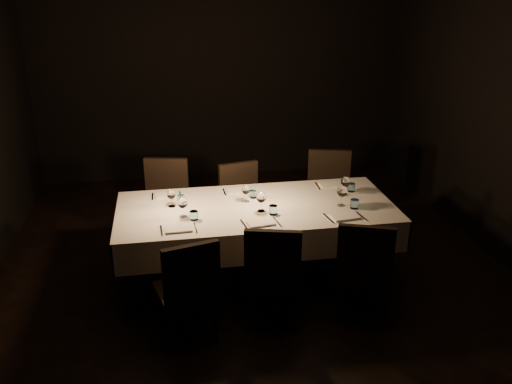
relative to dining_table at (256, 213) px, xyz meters
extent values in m
cube|color=black|center=(0.00, 0.00, -0.69)|extent=(5.00, 6.00, 0.01)
cube|color=black|center=(0.00, 3.00, 0.81)|extent=(5.00, 0.01, 3.00)
cube|color=black|center=(0.00, -3.00, 0.81)|extent=(5.00, 0.01, 3.00)
cube|color=black|center=(0.00, 0.00, 0.04)|extent=(2.40, 1.00, 0.04)
cylinder|color=black|center=(-1.12, -0.42, -0.33)|extent=(0.07, 0.07, 0.71)
cylinder|color=black|center=(-1.12, 0.42, -0.33)|extent=(0.07, 0.07, 0.71)
cylinder|color=black|center=(1.12, -0.42, -0.33)|extent=(0.07, 0.07, 0.71)
cylinder|color=black|center=(1.12, 0.42, -0.33)|extent=(0.07, 0.07, 0.71)
cube|color=beige|center=(0.00, 0.00, 0.07)|extent=(2.52, 1.12, 0.01)
cube|color=beige|center=(0.00, 0.55, -0.08)|extent=(2.52, 0.01, 0.28)
cube|color=beige|center=(0.00, -0.55, -0.08)|extent=(2.52, 0.01, 0.28)
cube|color=beige|center=(1.25, 0.00, -0.08)|extent=(0.01, 1.12, 0.28)
cube|color=beige|center=(-1.25, 0.00, -0.08)|extent=(0.01, 1.12, 0.28)
cylinder|color=black|center=(-0.57, -0.56, -0.50)|extent=(0.04, 0.04, 0.38)
cylinder|color=black|center=(-0.48, -0.91, -0.50)|extent=(0.04, 0.04, 0.38)
cylinder|color=black|center=(-0.91, -0.65, -0.50)|extent=(0.04, 0.04, 0.38)
cylinder|color=black|center=(-0.82, -1.00, -0.50)|extent=(0.04, 0.04, 0.38)
cube|color=black|center=(-0.70, -0.78, -0.28)|extent=(0.53, 0.53, 0.06)
cube|color=black|center=(-0.65, -0.96, -0.01)|extent=(0.44, 0.16, 0.48)
cube|color=silver|center=(-0.72, -0.38, 0.08)|extent=(0.23, 0.15, 0.02)
cube|color=silver|center=(-0.86, -0.38, 0.08)|extent=(0.03, 0.20, 0.01)
cube|color=silver|center=(-0.58, -0.38, 0.08)|extent=(0.02, 0.20, 0.01)
cylinder|color=silver|center=(-0.58, -0.20, 0.11)|extent=(0.07, 0.07, 0.08)
cylinder|color=white|center=(-0.67, -0.12, 0.08)|extent=(0.07, 0.07, 0.00)
cylinder|color=white|center=(-0.67, -0.12, 0.12)|extent=(0.01, 0.01, 0.09)
ellipsoid|color=white|center=(-0.67, -0.12, 0.21)|extent=(0.09, 0.09, 0.10)
cylinder|color=black|center=(0.25, -0.54, -0.49)|extent=(0.04, 0.04, 0.39)
cylinder|color=black|center=(0.16, -0.89, -0.49)|extent=(0.04, 0.04, 0.39)
cylinder|color=black|center=(-0.10, -0.45, -0.49)|extent=(0.04, 0.04, 0.39)
cylinder|color=black|center=(-0.19, -0.80, -0.49)|extent=(0.04, 0.04, 0.39)
cube|color=black|center=(0.03, -0.67, -0.27)|extent=(0.54, 0.54, 0.06)
cube|color=black|center=(-0.02, -0.86, 0.00)|extent=(0.44, 0.16, 0.48)
cube|color=silver|center=(-0.02, -0.38, 0.08)|extent=(0.24, 0.17, 0.02)
cube|color=silver|center=(-0.17, -0.38, 0.08)|extent=(0.05, 0.21, 0.01)
cube|color=silver|center=(0.12, -0.38, 0.08)|extent=(0.04, 0.20, 0.01)
cylinder|color=silver|center=(0.12, -0.20, 0.12)|extent=(0.07, 0.07, 0.08)
cylinder|color=white|center=(0.03, -0.12, 0.08)|extent=(0.07, 0.07, 0.00)
cylinder|color=white|center=(0.03, -0.12, 0.12)|extent=(0.01, 0.01, 0.09)
ellipsoid|color=white|center=(0.03, -0.12, 0.21)|extent=(0.09, 0.09, 0.10)
cylinder|color=black|center=(1.02, -0.62, -0.49)|extent=(0.04, 0.04, 0.39)
cylinder|color=black|center=(0.89, -0.96, -0.49)|extent=(0.04, 0.04, 0.39)
cylinder|color=black|center=(0.68, -0.50, -0.49)|extent=(0.04, 0.04, 0.39)
cylinder|color=black|center=(0.55, -0.84, -0.49)|extent=(0.04, 0.04, 0.39)
cube|color=black|center=(0.78, -0.73, -0.27)|extent=(0.57, 0.57, 0.06)
cube|color=black|center=(0.72, -0.91, 0.00)|extent=(0.43, 0.20, 0.48)
cube|color=silver|center=(0.72, -0.38, 0.08)|extent=(0.25, 0.18, 0.02)
cube|color=silver|center=(0.57, -0.38, 0.08)|extent=(0.05, 0.21, 0.01)
cube|color=silver|center=(0.87, -0.38, 0.08)|extent=(0.04, 0.21, 0.01)
cylinder|color=silver|center=(0.87, -0.20, 0.12)|extent=(0.08, 0.08, 0.08)
cylinder|color=white|center=(0.77, -0.12, 0.08)|extent=(0.07, 0.07, 0.00)
cylinder|color=white|center=(0.77, -0.12, 0.12)|extent=(0.01, 0.01, 0.09)
ellipsoid|color=white|center=(0.77, -0.12, 0.21)|extent=(0.09, 0.09, 0.11)
cylinder|color=black|center=(-1.06, 0.62, -0.49)|extent=(0.04, 0.04, 0.40)
cylinder|color=black|center=(-0.98, 0.99, -0.49)|extent=(0.04, 0.04, 0.40)
cylinder|color=black|center=(-0.69, 0.54, -0.49)|extent=(0.04, 0.04, 0.40)
cylinder|color=black|center=(-0.61, 0.91, -0.49)|extent=(0.04, 0.04, 0.40)
cube|color=black|center=(-0.83, 0.77, -0.26)|extent=(0.54, 0.54, 0.06)
cube|color=black|center=(-0.79, 0.96, 0.02)|extent=(0.46, 0.15, 0.50)
cube|color=silver|center=(-0.80, 0.38, 0.08)|extent=(0.20, 0.13, 0.01)
cube|color=silver|center=(-0.93, 0.38, 0.08)|extent=(0.02, 0.19, 0.01)
cube|color=silver|center=(-0.67, 0.38, 0.08)|extent=(0.01, 0.19, 0.01)
cylinder|color=silver|center=(-0.67, 0.20, 0.11)|extent=(0.07, 0.07, 0.07)
cylinder|color=white|center=(-0.76, 0.12, 0.08)|extent=(0.06, 0.06, 0.00)
cylinder|color=white|center=(-0.76, 0.12, 0.12)|extent=(0.01, 0.01, 0.08)
ellipsoid|color=white|center=(-0.76, 0.12, 0.20)|extent=(0.08, 0.08, 0.09)
cylinder|color=black|center=(-0.13, 0.47, -0.50)|extent=(0.04, 0.04, 0.37)
cylinder|color=black|center=(-0.21, 0.81, -0.50)|extent=(0.04, 0.04, 0.37)
cylinder|color=black|center=(0.21, 0.55, -0.50)|extent=(0.04, 0.04, 0.37)
cylinder|color=black|center=(0.13, 0.89, -0.50)|extent=(0.04, 0.04, 0.37)
cube|color=black|center=(0.00, 0.68, -0.29)|extent=(0.51, 0.51, 0.06)
cube|color=black|center=(-0.04, 0.86, -0.03)|extent=(0.43, 0.14, 0.47)
cube|color=silver|center=(-0.12, 0.38, 0.08)|extent=(0.21, 0.14, 0.01)
cube|color=silver|center=(-0.25, 0.38, 0.08)|extent=(0.02, 0.18, 0.01)
cube|color=silver|center=(0.01, 0.38, 0.08)|extent=(0.02, 0.18, 0.01)
cylinder|color=silver|center=(0.01, 0.20, 0.11)|extent=(0.07, 0.07, 0.07)
cylinder|color=white|center=(-0.07, 0.12, 0.08)|extent=(0.06, 0.06, 0.00)
cylinder|color=white|center=(-0.07, 0.12, 0.12)|extent=(0.01, 0.01, 0.08)
ellipsoid|color=white|center=(-0.07, 0.12, 0.19)|extent=(0.08, 0.08, 0.09)
cylinder|color=black|center=(0.69, 0.58, -0.49)|extent=(0.04, 0.04, 0.40)
cylinder|color=black|center=(0.79, 0.95, -0.49)|extent=(0.04, 0.04, 0.40)
cylinder|color=black|center=(1.05, 0.48, -0.49)|extent=(0.04, 0.04, 0.40)
cylinder|color=black|center=(1.15, 0.85, -0.49)|extent=(0.04, 0.04, 0.40)
cube|color=black|center=(0.92, 0.72, -0.26)|extent=(0.57, 0.57, 0.06)
cube|color=black|center=(0.97, 0.91, 0.03)|extent=(0.46, 0.17, 0.50)
cube|color=silver|center=(0.83, 0.38, 0.08)|extent=(0.23, 0.15, 0.02)
cube|color=silver|center=(0.69, 0.38, 0.08)|extent=(0.02, 0.21, 0.01)
cube|color=silver|center=(0.98, 0.38, 0.08)|extent=(0.02, 0.21, 0.01)
cylinder|color=silver|center=(0.98, 0.20, 0.12)|extent=(0.07, 0.07, 0.08)
cylinder|color=white|center=(0.88, 0.12, 0.08)|extent=(0.07, 0.07, 0.00)
cylinder|color=white|center=(0.88, 0.12, 0.12)|extent=(0.01, 0.01, 0.09)
ellipsoid|color=white|center=(0.88, 0.12, 0.21)|extent=(0.09, 0.09, 0.10)
camera|label=1|loc=(-0.77, -4.48, 2.04)|focal=38.00mm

